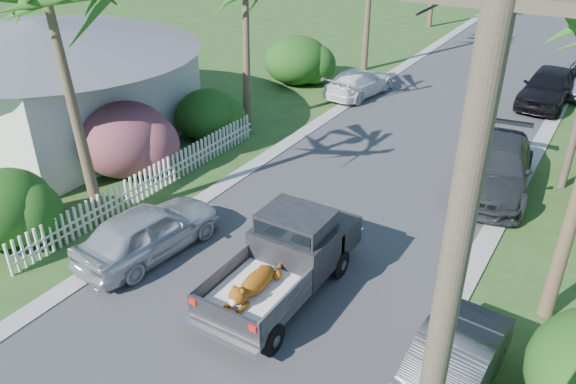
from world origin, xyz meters
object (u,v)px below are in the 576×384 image
Objects in this scene: parked_car_rn at (446,375)px; utility_pole_a at (433,380)px; house_left at (47,84)px; parked_car_rf at (548,87)px; pickup_truck at (290,254)px; parked_car_ln at (148,231)px; parked_car_lf at (359,83)px; parked_car_rm at (496,168)px.

parked_car_rn is 0.46× the size of utility_pole_a.
parked_car_rf is at bearing 40.81° from house_left.
pickup_truck is 4.18m from parked_car_ln.
parked_car_lf is at bearing 124.06° from parked_car_rn.
utility_pole_a is at bearing 158.51° from parked_car_ln.
parked_car_ln reaches higher than parked_car_lf.
parked_car_ln is 0.48× the size of utility_pole_a.
parked_car_ln is 0.99× the size of parked_car_lf.
parked_car_rf is (3.11, 17.83, -0.16)m from pickup_truck.
house_left reaches higher than parked_car_lf.
parked_car_rn is 0.46× the size of house_left.
parked_car_rm is 17.28m from house_left.
parked_car_rf is at bearing -149.44° from parked_car_lf.
parked_car_lf is (-8.00, 6.32, -0.16)m from parked_car_rm.
pickup_truck is 13.98m from house_left.
parked_car_lf is (-0.80, 15.22, -0.10)m from parked_car_ln.
parked_car_rm is at bearing -123.42° from parked_car_ln.
parked_car_ln is at bearing -136.93° from parked_car_rm.
house_left is (-16.60, -14.33, 1.27)m from parked_car_rf.
parked_car_ln is at bearing -108.29° from parked_car_rf.
parked_car_rn is at bearing 128.03° from parked_car_lf.
pickup_truck is at bearing 116.19° from parked_car_lf.
parked_car_ln is at bearing -24.60° from house_left.
pickup_truck is 1.23× the size of parked_car_rn.
utility_pole_a is (5.11, -5.50, 3.59)m from pickup_truck.
parked_car_rn is (4.51, -1.49, -0.32)m from pickup_truck.
parked_car_rm reaches higher than parked_car_ln.
parked_car_ln reaches higher than parked_car_rn.
parked_car_rf reaches higher than parked_car_ln.
parked_car_ln is at bearing 152.96° from utility_pole_a.
parked_car_ln is at bearing 178.91° from parked_car_rn.
parked_car_rn is 9.69m from parked_car_rm.
pickup_truck reaches higher than parked_car_rf.
utility_pole_a reaches higher than parked_car_ln.
parked_car_rn is at bearing 98.50° from utility_pole_a.
parked_car_lf is at bearing 51.77° from house_left.
utility_pole_a is at bearing -89.59° from parked_car_rm.
house_left is (-16.60, -4.60, 1.33)m from parked_car_rm.
house_left is at bearing 154.18° from utility_pole_a.
parked_car_ln is 15.24m from parked_car_lf.
parked_car_rn is 0.95× the size of parked_car_lf.
parked_car_rm is 0.61× the size of utility_pole_a.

